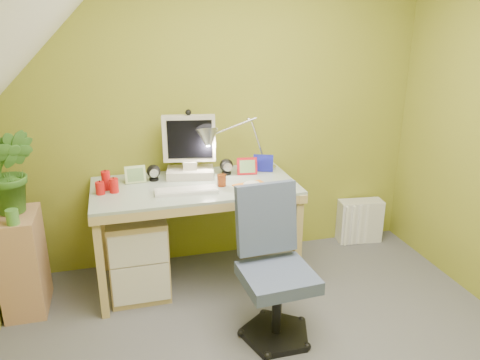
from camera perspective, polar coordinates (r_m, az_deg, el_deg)
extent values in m
cube|color=olive|center=(3.61, -2.46, 8.33)|extent=(3.20, 0.01, 2.40)
cube|color=white|center=(1.88, -23.29, 16.58)|extent=(1.10, 3.20, 1.10)
cube|color=silver|center=(3.18, -6.58, -1.30)|extent=(0.43, 0.15, 0.02)
cube|color=orange|center=(3.27, 1.41, -0.71)|extent=(0.26, 0.22, 0.01)
ellipsoid|color=white|center=(3.27, 1.41, -0.43)|extent=(0.13, 0.09, 0.04)
cylinder|color=#933C15|center=(3.27, -2.25, -0.04)|extent=(0.07, 0.07, 0.08)
cube|color=#B2131A|center=(3.50, 0.86, 1.71)|extent=(0.15, 0.04, 0.13)
cube|color=#151A96|center=(3.58, 2.85, 2.08)|extent=(0.15, 0.08, 0.13)
cube|color=#BDDA96|center=(3.40, -12.65, 0.66)|extent=(0.15, 0.03, 0.12)
cube|color=tan|center=(3.47, -24.93, -9.11)|extent=(0.26, 0.39, 0.69)
imported|color=#346722|center=(3.28, -26.12, 0.93)|extent=(0.30, 0.24, 0.55)
cylinder|color=#4C8A39|center=(3.17, -25.99, -4.08)|extent=(0.08, 0.08, 0.10)
cube|color=silver|center=(4.26, 14.38, -4.84)|extent=(0.39, 0.19, 0.38)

